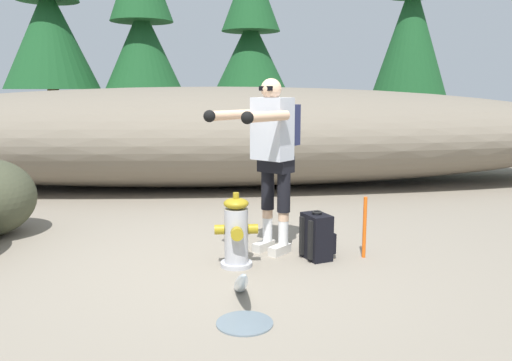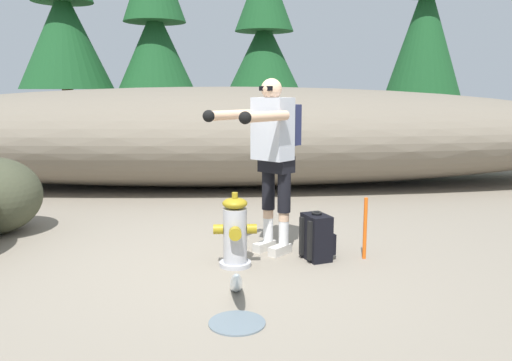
# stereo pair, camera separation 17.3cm
# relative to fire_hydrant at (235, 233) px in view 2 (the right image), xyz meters

# --- Properties ---
(ground_plane) EXTENTS (56.00, 56.00, 0.04)m
(ground_plane) POSITION_rel_fire_hydrant_xyz_m (-0.11, 0.04, -0.34)
(ground_plane) COLOR gray
(dirt_embankment) EXTENTS (14.22, 3.20, 1.66)m
(dirt_embankment) POSITION_rel_fire_hydrant_xyz_m (-0.11, 4.31, 0.52)
(dirt_embankment) COLOR #756B5B
(dirt_embankment) RESTS_ON ground_plane
(fire_hydrant) EXTENTS (0.40, 0.35, 0.69)m
(fire_hydrant) POSITION_rel_fire_hydrant_xyz_m (0.00, 0.00, 0.00)
(fire_hydrant) COLOR #B2B2B7
(fire_hydrant) RESTS_ON ground_plane
(hydrant_water_jet) EXTENTS (0.40, 1.29, 0.63)m
(hydrant_water_jet) POSITION_rel_fire_hydrant_xyz_m (0.00, -0.76, -0.25)
(hydrant_water_jet) COLOR silver
(hydrant_water_jet) RESTS_ON ground_plane
(utility_worker) EXTENTS (0.95, 0.97, 1.72)m
(utility_worker) POSITION_rel_fire_hydrant_xyz_m (0.37, 0.40, 0.77)
(utility_worker) COLOR beige
(utility_worker) RESTS_ON ground_plane
(spare_backpack) EXTENTS (0.34, 0.35, 0.47)m
(spare_backpack) POSITION_rel_fire_hydrant_xyz_m (0.78, 0.16, -0.10)
(spare_backpack) COLOR black
(spare_backpack) RESTS_ON ground_plane
(pine_tree_far_left) EXTENTS (2.40, 2.40, 6.02)m
(pine_tree_far_left) POSITION_rel_fire_hydrant_xyz_m (-4.31, 9.54, 3.13)
(pine_tree_far_left) COLOR #47331E
(pine_tree_far_left) RESTS_ON ground_plane
(pine_tree_left) EXTENTS (2.48, 2.48, 5.60)m
(pine_tree_left) POSITION_rel_fire_hydrant_xyz_m (-1.96, 9.47, 2.63)
(pine_tree_left) COLOR #47331E
(pine_tree_left) RESTS_ON ground_plane
(pine_tree_center) EXTENTS (2.80, 2.80, 5.74)m
(pine_tree_center) POSITION_rel_fire_hydrant_xyz_m (1.03, 12.09, 2.68)
(pine_tree_center) COLOR #47331E
(pine_tree_center) RESTS_ON ground_plane
(pine_tree_right) EXTENTS (1.99, 1.99, 6.57)m
(pine_tree_right) POSITION_rel_fire_hydrant_xyz_m (4.96, 8.97, 3.19)
(pine_tree_right) COLOR #47331E
(pine_tree_right) RESTS_ON ground_plane
(survey_stake) EXTENTS (0.04, 0.04, 0.60)m
(survey_stake) POSITION_rel_fire_hydrant_xyz_m (1.25, 0.16, -0.02)
(survey_stake) COLOR #E55914
(survey_stake) RESTS_ON ground_plane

